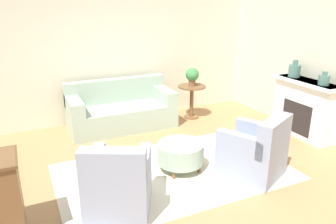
# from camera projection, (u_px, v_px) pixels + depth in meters

# --- Properties ---
(ground_plane) EXTENTS (16.00, 16.00, 0.00)m
(ground_plane) POSITION_uv_depth(u_px,v_px,m) (174.00, 172.00, 4.84)
(ground_plane) COLOR #AD7F51
(wall_back) EXTENTS (9.30, 0.12, 2.80)m
(wall_back) POSITION_uv_depth(u_px,v_px,m) (117.00, 52.00, 6.71)
(wall_back) COLOR beige
(wall_back) RESTS_ON ground_plane
(wall_right) EXTENTS (0.12, 9.94, 2.80)m
(wall_right) POSITION_uv_depth(u_px,v_px,m) (334.00, 62.00, 5.59)
(wall_right) COLOR beige
(wall_right) RESTS_ON ground_plane
(rug) EXTENTS (3.35, 2.00, 0.01)m
(rug) POSITION_uv_depth(u_px,v_px,m) (174.00, 172.00, 4.84)
(rug) COLOR beige
(rug) RESTS_ON ground_plane
(couch) EXTENTS (2.04, 0.93, 0.92)m
(couch) POSITION_uv_depth(u_px,v_px,m) (121.00, 111.00, 6.48)
(couch) COLOR #9EB29E
(couch) RESTS_ON ground_plane
(armchair_left) EXTENTS (1.00, 1.03, 0.91)m
(armchair_left) POSITION_uv_depth(u_px,v_px,m) (118.00, 184.00, 3.85)
(armchair_left) COLOR #8E99B2
(armchair_left) RESTS_ON rug
(armchair_right) EXTENTS (1.00, 1.03, 0.91)m
(armchair_right) POSITION_uv_depth(u_px,v_px,m) (255.00, 152.00, 4.65)
(armchair_right) COLOR #8E99B2
(armchair_right) RESTS_ON rug
(ottoman_table) EXTENTS (0.69, 0.69, 0.41)m
(ottoman_table) POSITION_uv_depth(u_px,v_px,m) (180.00, 153.00, 4.83)
(ottoman_table) COLOR #9EB29E
(ottoman_table) RESTS_ON rug
(side_table) EXTENTS (0.58, 0.58, 0.70)m
(side_table) POSITION_uv_depth(u_px,v_px,m) (192.00, 96.00, 6.94)
(side_table) COLOR brown
(side_table) RESTS_ON ground_plane
(fireplace) EXTENTS (0.44, 1.31, 1.05)m
(fireplace) POSITION_uv_depth(u_px,v_px,m) (305.00, 107.00, 6.00)
(fireplace) COLOR white
(fireplace) RESTS_ON ground_plane
(vase_mantel_near) EXTENTS (0.22, 0.22, 0.32)m
(vase_mantel_near) POSITION_uv_depth(u_px,v_px,m) (294.00, 70.00, 6.08)
(vase_mantel_near) COLOR #477066
(vase_mantel_near) RESTS_ON fireplace
(vase_mantel_far) EXTENTS (0.18, 0.18, 0.23)m
(vase_mantel_far) POSITION_uv_depth(u_px,v_px,m) (324.00, 80.00, 5.52)
(vase_mantel_far) COLOR #477066
(vase_mantel_far) RESTS_ON fireplace
(potted_plant_on_side_table) EXTENTS (0.28, 0.28, 0.38)m
(potted_plant_on_side_table) POSITION_uv_depth(u_px,v_px,m) (192.00, 75.00, 6.80)
(potted_plant_on_side_table) COLOR brown
(potted_plant_on_side_table) RESTS_ON side_table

